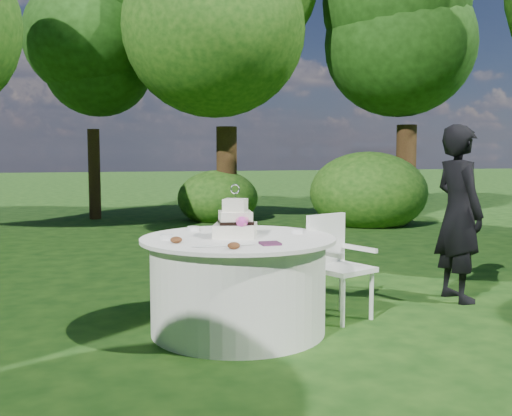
% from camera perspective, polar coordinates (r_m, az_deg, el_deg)
% --- Properties ---
extents(ground, '(80.00, 80.00, 0.00)m').
position_cam_1_polar(ground, '(4.96, -1.71, -11.62)').
color(ground, '#11340E').
rests_on(ground, ground).
extents(napkins, '(0.14, 0.14, 0.02)m').
position_cam_1_polar(napkins, '(4.40, 1.35, -3.39)').
color(napkins, '#4E2141').
rests_on(napkins, table).
extents(feather_plume, '(0.48, 0.07, 0.01)m').
position_cam_1_polar(feather_plume, '(4.33, -3.09, -3.58)').
color(feather_plume, white).
rests_on(feather_plume, table).
extents(guest, '(0.42, 0.63, 1.71)m').
position_cam_1_polar(guest, '(6.14, 18.75, -0.47)').
color(guest, black).
rests_on(guest, ground).
extents(table, '(1.56, 1.56, 0.77)m').
position_cam_1_polar(table, '(4.86, -1.72, -7.24)').
color(table, silver).
rests_on(table, ground).
extents(cake, '(0.42, 0.42, 0.43)m').
position_cam_1_polar(cake, '(4.80, -1.97, -1.41)').
color(cake, white).
rests_on(cake, table).
extents(chair, '(0.58, 0.58, 0.90)m').
position_cam_1_polar(chair, '(5.30, 7.57, -4.78)').
color(chair, white).
rests_on(chair, ground).
extents(votives, '(1.20, 0.54, 0.04)m').
position_cam_1_polar(votives, '(4.94, -3.46, -2.31)').
color(votives, white).
rests_on(votives, table).
extents(petal_cups, '(0.44, 0.47, 0.05)m').
position_cam_1_polar(petal_cups, '(4.35, -4.97, -3.30)').
color(petal_cups, '#562D16').
rests_on(petal_cups, table).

